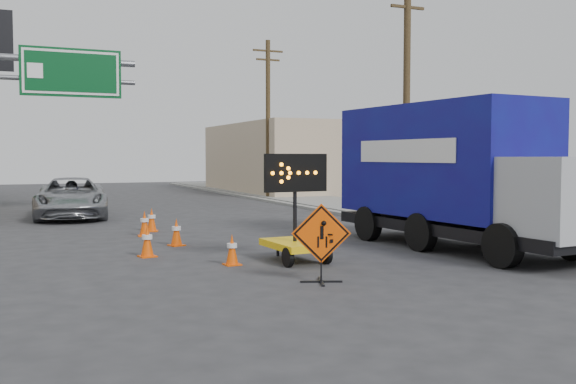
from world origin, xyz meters
TOP-DOWN VIEW (x-y plane):
  - ground at (0.00, 0.00)m, footprint 100.00×100.00m
  - curb_right at (7.20, 15.00)m, footprint 0.40×60.00m
  - sidewalk_right at (9.50, 15.00)m, footprint 4.00×60.00m
  - building_right_far at (13.00, 30.00)m, footprint 10.00×14.00m
  - highway_gantry at (-4.43, 17.96)m, footprint 6.18×0.38m
  - utility_pole_near at (8.00, 10.00)m, footprint 1.80×0.26m
  - utility_pole_far at (8.00, 24.00)m, footprint 1.80×0.26m
  - construction_sign at (0.11, 1.02)m, footprint 1.10×0.79m
  - arrow_board at (0.64, 3.50)m, footprint 1.59×1.82m
  - pickup_truck at (-3.29, 16.64)m, footprint 3.19×5.99m
  - box_truck at (5.45, 3.74)m, footprint 3.04×8.26m
  - cone_a at (-0.86, 3.62)m, footprint 0.38×0.38m
  - cone_b at (-2.41, 5.55)m, footprint 0.45×0.45m
  - cone_c at (-1.30, 7.19)m, footprint 0.48×0.48m
  - cone_d at (-1.71, 9.66)m, footprint 0.43×0.43m
  - cone_e at (-1.26, 10.80)m, footprint 0.49×0.49m

SIDE VIEW (x-z plane):
  - ground at x=0.00m, z-range 0.00..0.00m
  - curb_right at x=7.20m, z-range 0.00..0.12m
  - sidewalk_right at x=9.50m, z-range 0.00..0.15m
  - cone_a at x=-0.86m, z-range 0.00..0.70m
  - cone_c at x=-1.30m, z-range 0.00..0.76m
  - cone_e at x=-1.26m, z-range 0.00..0.77m
  - cone_b at x=-2.41m, z-range 0.00..0.77m
  - cone_d at x=-1.71m, z-range 0.00..0.78m
  - arrow_board at x=0.64m, z-range -0.68..1.84m
  - pickup_truck at x=-3.29m, z-range 0.00..1.60m
  - construction_sign at x=0.11m, z-range 0.05..1.59m
  - box_truck at x=5.45m, z-range -0.18..3.67m
  - building_right_far at x=13.00m, z-range 0.00..4.60m
  - utility_pole_near at x=8.00m, z-range 0.18..9.18m
  - utility_pole_far at x=8.00m, z-range 0.18..9.18m
  - highway_gantry at x=-4.43m, z-range 1.62..8.52m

